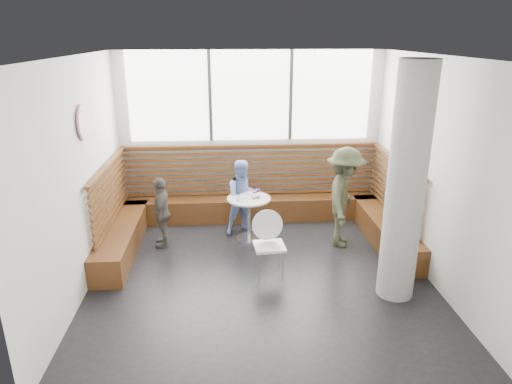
{
  "coord_description": "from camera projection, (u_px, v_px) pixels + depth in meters",
  "views": [
    {
      "loc": [
        -0.48,
        -6.08,
        3.48
      ],
      "look_at": [
        0.0,
        1.0,
        1.0
      ],
      "focal_mm": 32.0,
      "sensor_mm": 36.0,
      "label": 1
    }
  ],
  "objects": [
    {
      "name": "child_left",
      "position": [
        162.0,
        212.0,
        7.72
      ],
      "size": [
        0.32,
        0.73,
        1.22
      ],
      "primitive_type": "imported",
      "rotation": [
        0.0,
        0.0,
        -1.54
      ],
      "color": "#53514B",
      "rests_on": "ground"
    },
    {
      "name": "booth",
      "position": [
        253.0,
        208.0,
        8.44
      ],
      "size": [
        5.0,
        2.5,
        1.44
      ],
      "color": "#492A12",
      "rests_on": "ground"
    },
    {
      "name": "cafe_table",
      "position": [
        249.0,
        210.0,
        7.96
      ],
      "size": [
        0.76,
        0.76,
        0.78
      ],
      "color": "silver",
      "rests_on": "ground"
    },
    {
      "name": "plate_far",
      "position": [
        255.0,
        194.0,
        8.04
      ],
      "size": [
        0.2,
        0.2,
        0.01
      ],
      "primitive_type": "cylinder",
      "color": "white",
      "rests_on": "cafe_table"
    },
    {
      "name": "concrete_column",
      "position": [
        406.0,
        186.0,
        5.93
      ],
      "size": [
        0.5,
        0.5,
        3.2
      ],
      "primitive_type": "cylinder",
      "color": "gray",
      "rests_on": "ground"
    },
    {
      "name": "room",
      "position": [
        261.0,
        175.0,
        6.38
      ],
      "size": [
        5.0,
        5.0,
        3.2
      ],
      "color": "silver",
      "rests_on": "ground"
    },
    {
      "name": "glass_left",
      "position": [
        238.0,
        197.0,
        7.78
      ],
      "size": [
        0.07,
        0.07,
        0.1
      ],
      "primitive_type": "cylinder",
      "color": "white",
      "rests_on": "cafe_table"
    },
    {
      "name": "wall_art",
      "position": [
        83.0,
        122.0,
        6.36
      ],
      "size": [
        0.03,
        0.5,
        0.5
      ],
      "primitive_type": "cylinder",
      "rotation": [
        0.0,
        1.57,
        0.0
      ],
      "color": "white",
      "rests_on": "room"
    },
    {
      "name": "adult_man",
      "position": [
        344.0,
        197.0,
        7.68
      ],
      "size": [
        0.98,
        1.26,
        1.72
      ],
      "primitive_type": "imported",
      "rotation": [
        0.0,
        0.0,
        1.23
      ],
      "color": "#3C402B",
      "rests_on": "ground"
    },
    {
      "name": "menu_card",
      "position": [
        252.0,
        202.0,
        7.72
      ],
      "size": [
        0.24,
        0.2,
        0.0
      ],
      "primitive_type": "cube",
      "rotation": [
        0.0,
        0.0,
        0.32
      ],
      "color": "#A5C64C",
      "rests_on": "cafe_table"
    },
    {
      "name": "glass_right",
      "position": [
        258.0,
        195.0,
        7.89
      ],
      "size": [
        0.07,
        0.07,
        0.11
      ],
      "primitive_type": "cylinder",
      "color": "white",
      "rests_on": "cafe_table"
    },
    {
      "name": "glass_mid",
      "position": [
        254.0,
        195.0,
        7.85
      ],
      "size": [
        0.07,
        0.07,
        0.11
      ],
      "primitive_type": "cylinder",
      "color": "white",
      "rests_on": "cafe_table"
    },
    {
      "name": "cafe_chair",
      "position": [
        269.0,
        238.0,
        6.82
      ],
      "size": [
        0.47,
        0.46,
        0.98
      ],
      "rotation": [
        0.0,
        0.0,
        0.08
      ],
      "color": "white",
      "rests_on": "ground"
    },
    {
      "name": "plate_near",
      "position": [
        242.0,
        196.0,
        7.96
      ],
      "size": [
        0.19,
        0.19,
        0.01
      ],
      "primitive_type": "cylinder",
      "color": "white",
      "rests_on": "cafe_table"
    },
    {
      "name": "child_back",
      "position": [
        243.0,
        197.0,
        8.2
      ],
      "size": [
        0.79,
        0.7,
        1.37
      ],
      "primitive_type": "imported",
      "rotation": [
        0.0,
        0.0,
        0.31
      ],
      "color": "#7F9ADC",
      "rests_on": "ground"
    }
  ]
}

